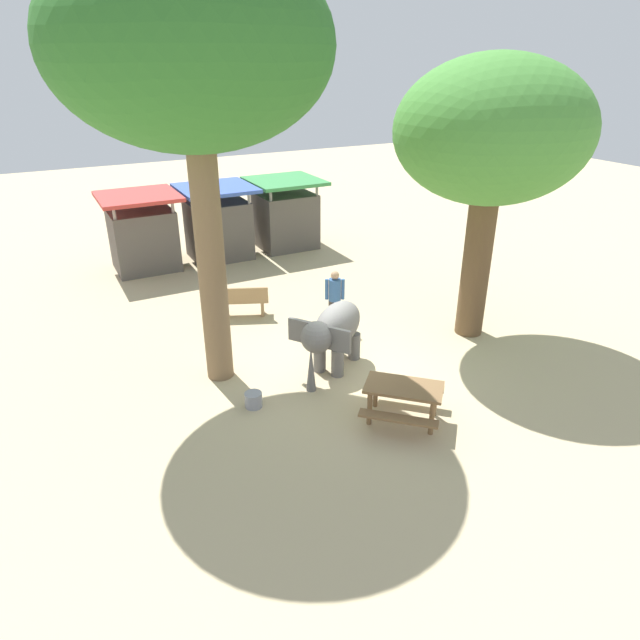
{
  "coord_description": "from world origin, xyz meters",
  "views": [
    {
      "loc": [
        -5.63,
        -9.64,
        6.6
      ],
      "look_at": [
        0.02,
        1.16,
        0.8
      ],
      "focal_mm": 31.42,
      "sensor_mm": 36.0,
      "label": 1
    }
  ],
  "objects_px": {
    "person_handler": "(335,296)",
    "market_stall_green": "(286,217)",
    "picnic_table_near": "(403,394)",
    "market_stall_blue": "(218,226)",
    "shade_tree_main": "(192,50)",
    "feed_bucket": "(253,400)",
    "elephant": "(333,331)",
    "wooden_bench": "(243,300)",
    "shade_tree_secondary": "(493,134)",
    "market_stall_red": "(143,236)"
  },
  "relations": [
    {
      "from": "person_handler",
      "to": "picnic_table_near",
      "type": "xyz_separation_m",
      "value": [
        -0.8,
        -4.22,
        -0.36
      ]
    },
    {
      "from": "picnic_table_near",
      "to": "person_handler",
      "type": "bearing_deg",
      "value": -57.28
    },
    {
      "from": "picnic_table_near",
      "to": "market_stall_blue",
      "type": "relative_size",
      "value": 0.84
    },
    {
      "from": "shade_tree_main",
      "to": "market_stall_red",
      "type": "bearing_deg",
      "value": 89.68
    },
    {
      "from": "wooden_bench",
      "to": "shade_tree_main",
      "type": "bearing_deg",
      "value": -96.83
    },
    {
      "from": "elephant",
      "to": "market_stall_blue",
      "type": "bearing_deg",
      "value": -125.98
    },
    {
      "from": "wooden_bench",
      "to": "market_stall_blue",
      "type": "relative_size",
      "value": 0.57
    },
    {
      "from": "person_handler",
      "to": "market_stall_green",
      "type": "distance_m",
      "value": 7.26
    },
    {
      "from": "market_stall_red",
      "to": "feed_bucket",
      "type": "relative_size",
      "value": 7.0
    },
    {
      "from": "market_stall_green",
      "to": "picnic_table_near",
      "type": "bearing_deg",
      "value": -102.99
    },
    {
      "from": "market_stall_red",
      "to": "picnic_table_near",
      "type": "bearing_deg",
      "value": -76.96
    },
    {
      "from": "person_handler",
      "to": "market_stall_red",
      "type": "height_order",
      "value": "market_stall_red"
    },
    {
      "from": "market_stall_green",
      "to": "feed_bucket",
      "type": "xyz_separation_m",
      "value": [
        -5.05,
        -9.45,
        -0.98
      ]
    },
    {
      "from": "person_handler",
      "to": "shade_tree_secondary",
      "type": "relative_size",
      "value": 0.24
    },
    {
      "from": "person_handler",
      "to": "market_stall_blue",
      "type": "bearing_deg",
      "value": -146.56
    },
    {
      "from": "elephant",
      "to": "wooden_bench",
      "type": "distance_m",
      "value": 3.8
    },
    {
      "from": "market_stall_blue",
      "to": "market_stall_red",
      "type": "bearing_deg",
      "value": 180.0
    },
    {
      "from": "feed_bucket",
      "to": "shade_tree_secondary",
      "type": "bearing_deg",
      "value": 5.67
    },
    {
      "from": "person_handler",
      "to": "market_stall_green",
      "type": "bearing_deg",
      "value": -167.42
    },
    {
      "from": "shade_tree_main",
      "to": "feed_bucket",
      "type": "xyz_separation_m",
      "value": [
        0.2,
        -1.53,
        -6.5
      ]
    },
    {
      "from": "elephant",
      "to": "picnic_table_near",
      "type": "bearing_deg",
      "value": 61.67
    },
    {
      "from": "picnic_table_near",
      "to": "market_stall_blue",
      "type": "xyz_separation_m",
      "value": [
        -0.01,
        11.25,
        0.55
      ]
    },
    {
      "from": "elephant",
      "to": "picnic_table_near",
      "type": "xyz_separation_m",
      "value": [
        0.25,
        -2.4,
        -0.39
      ]
    },
    {
      "from": "person_handler",
      "to": "shade_tree_main",
      "type": "distance_m",
      "value": 6.73
    },
    {
      "from": "shade_tree_main",
      "to": "shade_tree_secondary",
      "type": "xyz_separation_m",
      "value": [
        6.47,
        -0.91,
        -1.69
      ]
    },
    {
      "from": "feed_bucket",
      "to": "market_stall_red",
      "type": "bearing_deg",
      "value": 90.93
    },
    {
      "from": "elephant",
      "to": "shade_tree_secondary",
      "type": "bearing_deg",
      "value": 145.92
    },
    {
      "from": "person_handler",
      "to": "market_stall_green",
      "type": "relative_size",
      "value": 0.64
    },
    {
      "from": "wooden_bench",
      "to": "market_stall_green",
      "type": "xyz_separation_m",
      "value": [
        3.66,
        5.17,
        0.67
      ]
    },
    {
      "from": "shade_tree_secondary",
      "to": "wooden_bench",
      "type": "distance_m",
      "value": 7.58
    },
    {
      "from": "shade_tree_main",
      "to": "market_stall_blue",
      "type": "xyz_separation_m",
      "value": [
        2.64,
        7.92,
        -5.52
      ]
    },
    {
      "from": "wooden_bench",
      "to": "feed_bucket",
      "type": "height_order",
      "value": "wooden_bench"
    },
    {
      "from": "wooden_bench",
      "to": "market_stall_red",
      "type": "xyz_separation_m",
      "value": [
        -1.54,
        5.17,
        0.67
      ]
    },
    {
      "from": "shade_tree_secondary",
      "to": "market_stall_green",
      "type": "relative_size",
      "value": 2.66
    },
    {
      "from": "shade_tree_secondary",
      "to": "person_handler",
      "type": "bearing_deg",
      "value": 149.16
    },
    {
      "from": "wooden_bench",
      "to": "picnic_table_near",
      "type": "relative_size",
      "value": 0.69
    },
    {
      "from": "shade_tree_main",
      "to": "shade_tree_secondary",
      "type": "distance_m",
      "value": 6.75
    },
    {
      "from": "market_stall_blue",
      "to": "market_stall_green",
      "type": "height_order",
      "value": "same"
    },
    {
      "from": "elephant",
      "to": "person_handler",
      "type": "relative_size",
      "value": 1.3
    },
    {
      "from": "shade_tree_secondary",
      "to": "market_stall_red",
      "type": "bearing_deg",
      "value": 126.02
    },
    {
      "from": "person_handler",
      "to": "shade_tree_secondary",
      "type": "bearing_deg",
      "value": 86.09
    },
    {
      "from": "elephant",
      "to": "market_stall_red",
      "type": "height_order",
      "value": "market_stall_red"
    },
    {
      "from": "elephant",
      "to": "market_stall_blue",
      "type": "height_order",
      "value": "market_stall_blue"
    },
    {
      "from": "market_stall_blue",
      "to": "market_stall_green",
      "type": "bearing_deg",
      "value": 0.0
    },
    {
      "from": "shade_tree_main",
      "to": "wooden_bench",
      "type": "relative_size",
      "value": 5.94
    },
    {
      "from": "elephant",
      "to": "market_stall_green",
      "type": "distance_m",
      "value": 9.3
    },
    {
      "from": "person_handler",
      "to": "feed_bucket",
      "type": "bearing_deg",
      "value": -26.32
    },
    {
      "from": "person_handler",
      "to": "wooden_bench",
      "type": "distance_m",
      "value": 2.67
    },
    {
      "from": "shade_tree_secondary",
      "to": "market_stall_red",
      "type": "xyz_separation_m",
      "value": [
        -6.42,
        8.83,
        -3.83
      ]
    },
    {
      "from": "shade_tree_main",
      "to": "feed_bucket",
      "type": "distance_m",
      "value": 6.68
    }
  ]
}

